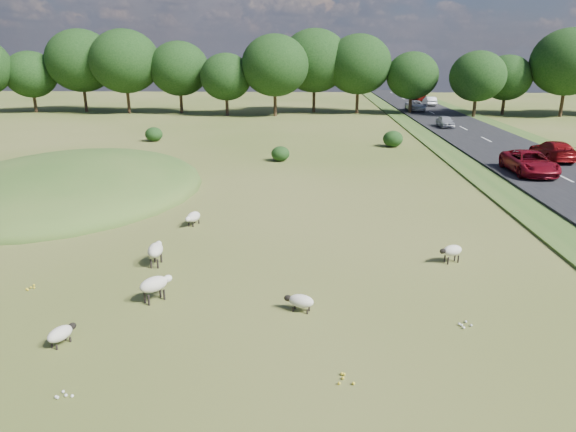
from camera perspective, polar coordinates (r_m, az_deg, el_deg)
The scene contains 17 objects.
ground at distance 39.56m, azimuth -1.81°, elevation 5.64°, with size 160.00×160.00×0.00m, color #42571B.
mound at distance 35.05m, azimuth -22.87°, elevation 2.70°, with size 16.00×20.00×4.00m, color #33561E.
road at distance 52.07m, azimuth 21.83°, elevation 7.43°, with size 8.00×150.00×0.25m, color black.
treeline at distance 74.15m, azimuth -0.51°, elevation 16.31°, with size 96.28×14.66×11.70m.
shrubs at distance 47.15m, azimuth -0.59°, elevation 8.44°, with size 24.61×10.75×1.48m.
sheep_0 at distance 25.89m, azimuth -10.50°, elevation -0.12°, with size 0.78×1.22×0.67m.
sheep_1 at distance 18.28m, azimuth -14.60°, elevation -7.35°, with size 1.13×1.18×0.90m.
sheep_2 at distance 16.73m, azimuth -23.94°, elevation -11.84°, with size 0.74×1.03×0.57m.
sheep_3 at distance 17.14m, azimuth 1.37°, elevation -9.41°, with size 1.08×0.67×0.60m.
sheep_4 at distance 21.29m, azimuth -14.51°, elevation -3.68°, with size 0.62×1.29×0.93m.
sheep_5 at distance 21.91m, azimuth 17.73°, elevation -3.69°, with size 1.09×0.77×0.76m.
car_1 at distance 95.61m, azimuth 14.41°, elevation 12.71°, with size 2.05×5.05×1.47m, color maroon.
car_2 at distance 87.54m, azimuth 15.47°, elevation 12.21°, with size 1.50×4.29×1.41m, color white.
car_4 at distance 78.97m, azimuth 13.96°, elevation 11.81°, with size 2.36×5.12×1.42m, color silver.
car_5 at distance 61.56m, azimuth 17.08°, elevation 10.01°, with size 1.51×3.76×1.28m, color #ADAFB5.
car_6 at distance 45.35m, azimuth 27.39°, elevation 6.51°, with size 2.07×5.10×1.48m, color maroon.
car_7 at distance 39.30m, azimuth 25.26°, elevation 5.41°, with size 2.55×5.54×1.54m, color maroon.
Camera 1 is at (3.06, -18.59, 8.14)m, focal length 32.00 mm.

